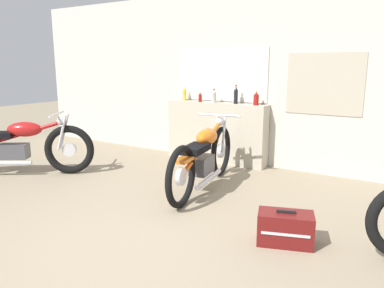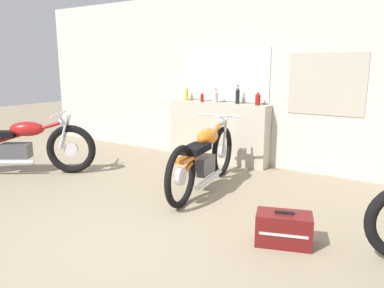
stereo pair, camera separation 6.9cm
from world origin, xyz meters
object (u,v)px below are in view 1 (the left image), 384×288
object	(u,v)px
bottle_left_center	(200,97)
motorcycle_red	(18,146)
motorcycle_orange	(204,156)
hard_case_darkred	(285,228)
bottle_rightmost	(256,99)
bottle_leftmost	(184,94)
bottle_center	(214,97)
bottle_right_center	(236,95)

from	to	relation	value
bottle_left_center	motorcycle_red	world-z (taller)	bottle_left_center
bottle_left_center	motorcycle_orange	xyz separation A→B (m)	(0.86, -1.33, -0.63)
motorcycle_orange	hard_case_darkred	distance (m)	1.73
bottle_rightmost	bottle_leftmost	bearing A→B (deg)	178.11
bottle_leftmost	bottle_left_center	size ratio (longest dim) A/B	1.51
bottle_leftmost	bottle_rightmost	bearing A→B (deg)	-1.89
bottle_leftmost	motorcycle_orange	world-z (taller)	bottle_leftmost
bottle_leftmost	motorcycle_orange	distance (m)	1.97
bottle_center	motorcycle_red	xyz separation A→B (m)	(-2.10, -2.22, -0.67)
bottle_leftmost	motorcycle_red	bearing A→B (deg)	-122.87
bottle_center	motorcycle_orange	size ratio (longest dim) A/B	0.11
bottle_center	bottle_right_center	world-z (taller)	bottle_right_center
bottle_leftmost	bottle_rightmost	world-z (taller)	bottle_leftmost
motorcycle_orange	motorcycle_red	xyz separation A→B (m)	(-2.70, -0.89, -0.01)
bottle_rightmost	hard_case_darkred	distance (m)	2.79
bottle_right_center	hard_case_darkred	xyz separation A→B (m)	(1.64, -2.31, -0.99)
hard_case_darkred	motorcycle_red	bearing A→B (deg)	179.32
bottle_left_center	hard_case_darkred	distance (m)	3.35
bottle_left_center	bottle_right_center	distance (m)	0.65
bottle_right_center	motorcycle_orange	world-z (taller)	bottle_right_center
bottle_left_center	bottle_rightmost	xyz separation A→B (m)	(1.00, 0.02, 0.02)
bottle_leftmost	bottle_center	bearing A→B (deg)	-5.92
hard_case_darkred	bottle_leftmost	bearing A→B (deg)	138.64
motorcycle_red	hard_case_darkred	xyz separation A→B (m)	(4.13, -0.05, -0.29)
bottle_leftmost	hard_case_darkred	size ratio (longest dim) A/B	0.46
bottle_left_center	bottle_right_center	xyz separation A→B (m)	(0.64, 0.04, 0.06)
bottle_right_center	bottle_rightmost	size ratio (longest dim) A/B	1.35
bottle_center	motorcycle_red	size ratio (longest dim) A/B	0.12
bottle_left_center	bottle_rightmost	world-z (taller)	bottle_rightmost
bottle_center	motorcycle_red	world-z (taller)	bottle_center
bottle_leftmost	hard_case_darkred	xyz separation A→B (m)	(2.65, -2.33, -0.97)
bottle_rightmost	motorcycle_orange	world-z (taller)	bottle_rightmost
bottle_rightmost	motorcycle_orange	bearing A→B (deg)	-96.04
motorcycle_red	bottle_center	bearing A→B (deg)	46.55
hard_case_darkred	bottle_right_center	bearing A→B (deg)	125.44
motorcycle_orange	bottle_leftmost	bearing A→B (deg)	131.29
bottle_center	motorcycle_red	distance (m)	3.13
bottle_rightmost	motorcycle_red	bearing A→B (deg)	-141.76
bottle_right_center	hard_case_darkred	world-z (taller)	bottle_right_center
bottle_left_center	motorcycle_orange	distance (m)	1.70
bottle_right_center	motorcycle_orange	bearing A→B (deg)	-81.00
motorcycle_orange	hard_case_darkred	size ratio (longest dim) A/B	3.79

